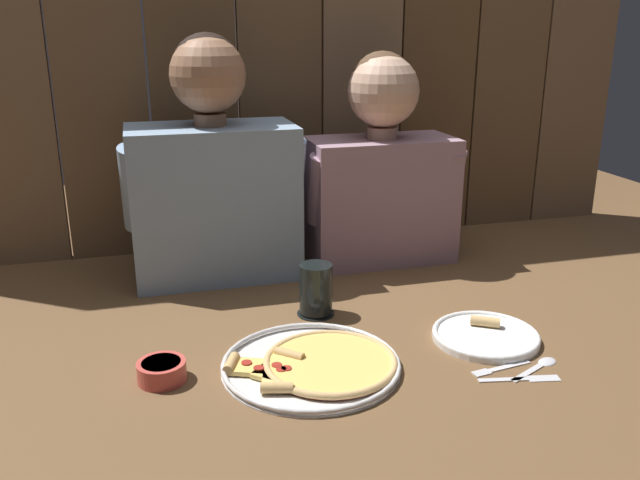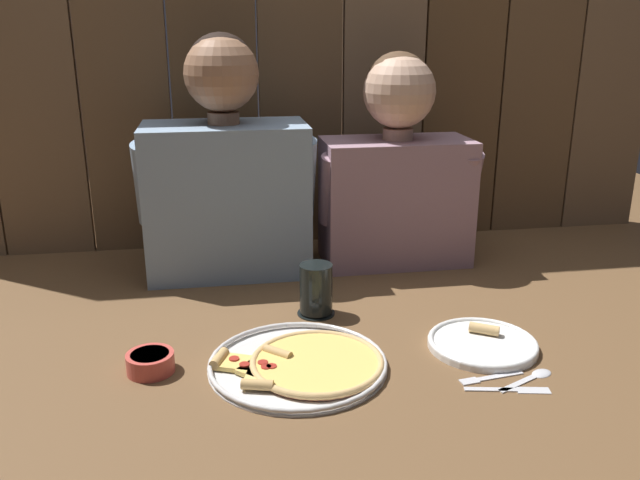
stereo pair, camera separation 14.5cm
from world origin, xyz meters
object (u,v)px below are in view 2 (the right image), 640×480
(pizza_tray, at_px, (303,363))
(drinking_glass, at_px, (316,290))
(dipping_bowl, at_px, (150,361))
(dinner_plate, at_px, (482,343))
(diner_left, at_px, (226,171))
(diner_right, at_px, (397,169))

(pizza_tray, bearing_deg, drinking_glass, 75.29)
(drinking_glass, distance_m, dipping_bowl, 0.41)
(dipping_bowl, bearing_deg, drinking_glass, 30.55)
(drinking_glass, xyz_separation_m, dipping_bowl, (-0.35, -0.21, -0.04))
(drinking_glass, height_order, dipping_bowl, drinking_glass)
(dinner_plate, bearing_deg, diner_left, 132.73)
(dipping_bowl, bearing_deg, pizza_tray, -6.68)
(diner_left, bearing_deg, pizza_tray, -77.90)
(pizza_tray, distance_m, diner_left, 0.63)
(dinner_plate, bearing_deg, diner_right, 94.36)
(dipping_bowl, distance_m, diner_right, 0.85)
(drinking_glass, relative_size, diner_right, 0.21)
(dipping_bowl, relative_size, diner_left, 0.15)
(dinner_plate, height_order, drinking_glass, drinking_glass)
(drinking_glass, xyz_separation_m, diner_left, (-0.18, 0.32, 0.21))
(dinner_plate, xyz_separation_m, diner_right, (-0.04, 0.54, 0.25))
(pizza_tray, relative_size, diner_right, 0.61)
(dinner_plate, height_order, diner_right, diner_right)
(dinner_plate, xyz_separation_m, drinking_glass, (-0.31, 0.22, 0.05))
(diner_right, bearing_deg, pizza_tray, -120.76)
(dinner_plate, xyz_separation_m, dipping_bowl, (-0.67, 0.01, 0.01))
(dinner_plate, distance_m, drinking_glass, 0.38)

